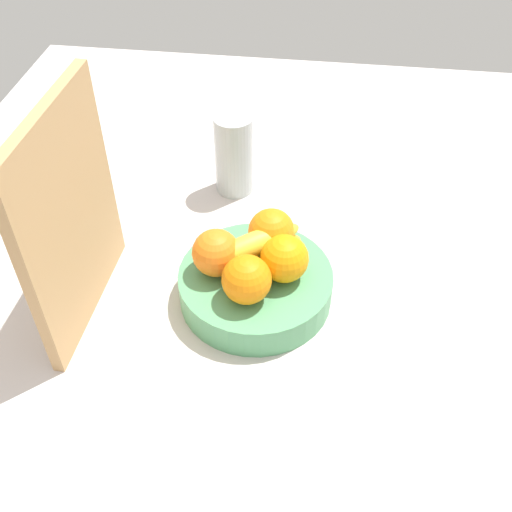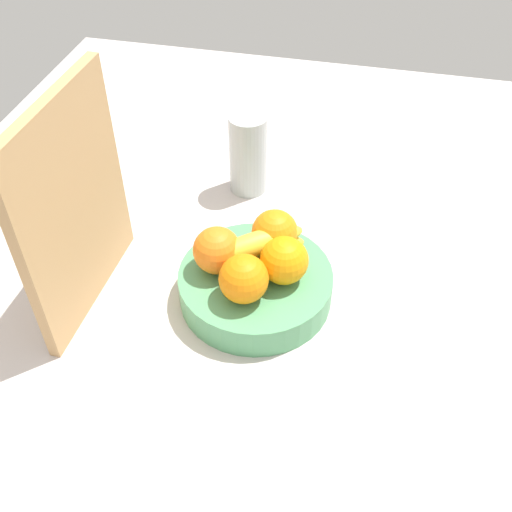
{
  "view_description": "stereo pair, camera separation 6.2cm",
  "coord_description": "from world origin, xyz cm",
  "px_view_note": "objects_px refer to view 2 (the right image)",
  "views": [
    {
      "loc": [
        -64.94,
        -9.27,
        75.13
      ],
      "look_at": [
        2.94,
        -0.08,
        9.46
      ],
      "focal_mm": 42.64,
      "sensor_mm": 36.0,
      "label": 1
    },
    {
      "loc": [
        -63.82,
        -15.41,
        75.13
      ],
      "look_at": [
        2.94,
        -0.08,
        9.46
      ],
      "focal_mm": 42.64,
      "sensor_mm": 36.0,
      "label": 2
    }
  ],
  "objects_px": {
    "orange_front_left": "(244,279)",
    "cutting_board": "(74,209)",
    "orange_front_right": "(284,260)",
    "orange_back_left": "(217,250)",
    "thermos_tumbler": "(248,154)",
    "banana_bunch": "(254,246)",
    "fruit_bowl": "(256,286)",
    "orange_center": "(275,233)"
  },
  "relations": [
    {
      "from": "orange_front_left",
      "to": "cutting_board",
      "type": "height_order",
      "value": "cutting_board"
    },
    {
      "from": "orange_front_right",
      "to": "orange_front_left",
      "type": "bearing_deg",
      "value": 135.55
    },
    {
      "from": "orange_back_left",
      "to": "thermos_tumbler",
      "type": "bearing_deg",
      "value": 3.61
    },
    {
      "from": "orange_back_left",
      "to": "banana_bunch",
      "type": "xyz_separation_m",
      "value": [
        0.03,
        -0.05,
        -0.01
      ]
    },
    {
      "from": "fruit_bowl",
      "to": "cutting_board",
      "type": "xyz_separation_m",
      "value": [
        -0.05,
        0.27,
        0.15
      ]
    },
    {
      "from": "fruit_bowl",
      "to": "orange_front_left",
      "type": "xyz_separation_m",
      "value": [
        -0.05,
        0.01,
        0.07
      ]
    },
    {
      "from": "fruit_bowl",
      "to": "thermos_tumbler",
      "type": "xyz_separation_m",
      "value": [
        0.29,
        0.08,
        0.05
      ]
    },
    {
      "from": "orange_center",
      "to": "thermos_tumbler",
      "type": "relative_size",
      "value": 0.47
    },
    {
      "from": "orange_back_left",
      "to": "cutting_board",
      "type": "bearing_deg",
      "value": 103.54
    },
    {
      "from": "orange_front_right",
      "to": "thermos_tumbler",
      "type": "bearing_deg",
      "value": 23.74
    },
    {
      "from": "fruit_bowl",
      "to": "orange_back_left",
      "type": "height_order",
      "value": "orange_back_left"
    },
    {
      "from": "fruit_bowl",
      "to": "orange_back_left",
      "type": "bearing_deg",
      "value": 89.58
    },
    {
      "from": "orange_front_right",
      "to": "thermos_tumbler",
      "type": "xyz_separation_m",
      "value": [
        0.29,
        0.13,
        -0.01
      ]
    },
    {
      "from": "fruit_bowl",
      "to": "orange_front_right",
      "type": "height_order",
      "value": "orange_front_right"
    },
    {
      "from": "orange_front_left",
      "to": "cutting_board",
      "type": "xyz_separation_m",
      "value": [
        0.0,
        0.26,
        0.09
      ]
    },
    {
      "from": "fruit_bowl",
      "to": "orange_front_right",
      "type": "relative_size",
      "value": 3.26
    },
    {
      "from": "orange_front_right",
      "to": "banana_bunch",
      "type": "height_order",
      "value": "orange_front_right"
    },
    {
      "from": "orange_front_left",
      "to": "orange_center",
      "type": "height_order",
      "value": "same"
    },
    {
      "from": "orange_front_right",
      "to": "orange_back_left",
      "type": "height_order",
      "value": "same"
    },
    {
      "from": "orange_front_right",
      "to": "thermos_tumbler",
      "type": "distance_m",
      "value": 0.31
    },
    {
      "from": "orange_front_left",
      "to": "thermos_tumbler",
      "type": "bearing_deg",
      "value": 12.36
    },
    {
      "from": "fruit_bowl",
      "to": "orange_front_right",
      "type": "bearing_deg",
      "value": -87.83
    },
    {
      "from": "orange_center",
      "to": "thermos_tumbler",
      "type": "distance_m",
      "value": 0.25
    },
    {
      "from": "orange_front_left",
      "to": "fruit_bowl",
      "type": "bearing_deg",
      "value": -8.17
    },
    {
      "from": "cutting_board",
      "to": "thermos_tumbler",
      "type": "relative_size",
      "value": 2.21
    },
    {
      "from": "banana_bunch",
      "to": "thermos_tumbler",
      "type": "relative_size",
      "value": 1.05
    },
    {
      "from": "orange_center",
      "to": "banana_bunch",
      "type": "distance_m",
      "value": 0.04
    },
    {
      "from": "orange_back_left",
      "to": "cutting_board",
      "type": "distance_m",
      "value": 0.23
    },
    {
      "from": "fruit_bowl",
      "to": "orange_center",
      "type": "bearing_deg",
      "value": -15.31
    },
    {
      "from": "fruit_bowl",
      "to": "orange_center",
      "type": "xyz_separation_m",
      "value": [
        0.06,
        -0.02,
        0.07
      ]
    },
    {
      "from": "orange_front_left",
      "to": "banana_bunch",
      "type": "height_order",
      "value": "orange_front_left"
    },
    {
      "from": "orange_back_left",
      "to": "orange_front_right",
      "type": "bearing_deg",
      "value": -89.35
    },
    {
      "from": "orange_front_left",
      "to": "orange_back_left",
      "type": "relative_size",
      "value": 1.0
    },
    {
      "from": "orange_front_right",
      "to": "cutting_board",
      "type": "bearing_deg",
      "value": 99.14
    },
    {
      "from": "orange_front_left",
      "to": "orange_back_left",
      "type": "distance_m",
      "value": 0.08
    },
    {
      "from": "orange_back_left",
      "to": "orange_front_left",
      "type": "bearing_deg",
      "value": -132.52
    },
    {
      "from": "orange_back_left",
      "to": "cutting_board",
      "type": "xyz_separation_m",
      "value": [
        -0.05,
        0.2,
        0.09
      ]
    },
    {
      "from": "cutting_board",
      "to": "orange_front_right",
      "type": "bearing_deg",
      "value": -78.9
    },
    {
      "from": "fruit_bowl",
      "to": "banana_bunch",
      "type": "bearing_deg",
      "value": 17.73
    },
    {
      "from": "orange_front_left",
      "to": "orange_center",
      "type": "relative_size",
      "value": 1.0
    },
    {
      "from": "fruit_bowl",
      "to": "orange_back_left",
      "type": "xyz_separation_m",
      "value": [
        0.0,
        0.06,
        0.07
      ]
    },
    {
      "from": "fruit_bowl",
      "to": "banana_bunch",
      "type": "xyz_separation_m",
      "value": [
        0.03,
        0.01,
        0.06
      ]
    }
  ]
}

